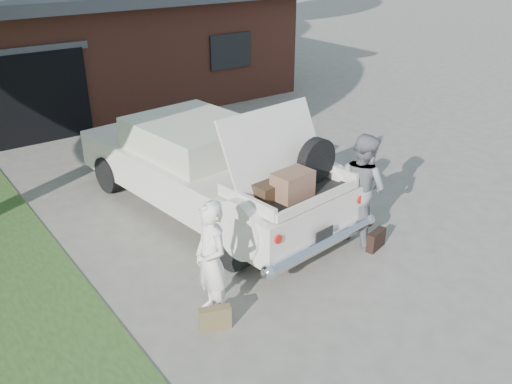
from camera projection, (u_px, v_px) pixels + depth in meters
ground at (279, 270)px, 8.34m from camera, size 90.00×90.00×0.00m
house at (71, 44)px, 16.50m from camera, size 12.80×7.80×3.30m
sedan at (208, 167)px, 9.86m from camera, size 2.81×5.94×2.28m
woman_left at (211, 261)px, 7.03m from camera, size 0.43×0.63×1.68m
woman_right at (362, 188)px, 8.85m from camera, size 0.72×0.92×1.85m
suitcase_left at (215, 318)px, 7.03m from camera, size 0.44×0.27×0.32m
suitcase_right at (376, 240)px, 8.84m from camera, size 0.43×0.23×0.32m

